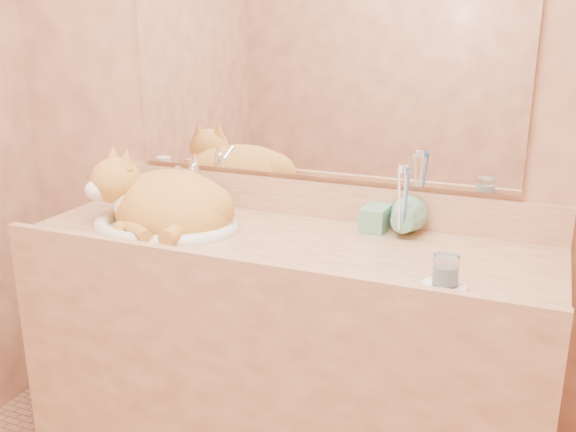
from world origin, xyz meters
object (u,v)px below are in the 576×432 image
at_px(toothbrush_cup, 402,224).
at_px(water_glass, 446,270).
at_px(sink_basin, 165,204).
at_px(vanity_counter, 283,365).
at_px(cat, 163,200).
at_px(soap_dispenser, 371,208).

bearing_deg(toothbrush_cup, water_glass, -59.25).
bearing_deg(sink_basin, vanity_counter, 0.72).
relative_size(vanity_counter, cat, 3.52).
height_order(sink_basin, soap_dispenser, soap_dispenser).
height_order(cat, water_glass, cat).
relative_size(sink_basin, cat, 1.05).
bearing_deg(toothbrush_cup, soap_dispenser, 169.01).
height_order(sink_basin, toothbrush_cup, sink_basin).
bearing_deg(sink_basin, toothbrush_cup, 9.21).
xyz_separation_m(vanity_counter, sink_basin, (-0.40, -0.02, 0.50)).
relative_size(sink_basin, water_glass, 6.31).
bearing_deg(vanity_counter, cat, -179.92).
distance_m(sink_basin, cat, 0.03).
distance_m(vanity_counter, soap_dispenser, 0.58).
distance_m(sink_basin, water_glass, 0.92).
bearing_deg(water_glass, soap_dispenser, 131.15).
relative_size(vanity_counter, toothbrush_cup, 14.04).
xyz_separation_m(vanity_counter, toothbrush_cup, (0.33, 0.13, 0.48)).
bearing_deg(vanity_counter, soap_dispenser, 32.50).
distance_m(cat, soap_dispenser, 0.66).
height_order(vanity_counter, soap_dispenser, soap_dispenser).
height_order(cat, toothbrush_cup, cat).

